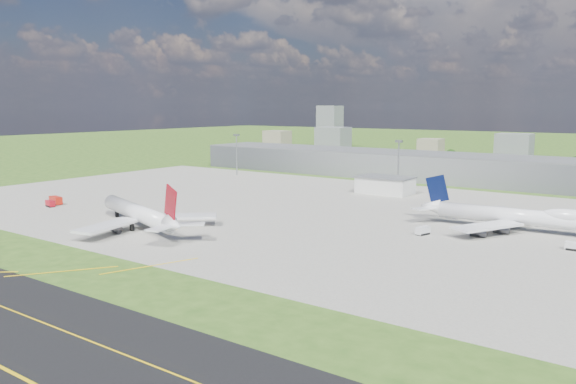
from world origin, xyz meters
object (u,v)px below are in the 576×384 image
Objects in this scene: fire_truck at (56,201)px; tug_yellow at (168,227)px; van_white_far at (574,247)px; airliner_blue_quad at (521,217)px; crash_tender at (50,204)px; van_white_near at (423,231)px; airliner_red_twin at (140,214)px.

tug_yellow is at bearing 5.79° from fire_truck.
tug_yellow is at bearing -155.88° from van_white_far.
airliner_blue_quad is at bearing 137.88° from van_white_far.
crash_tender is (-177.53, -67.84, -3.62)m from airliner_blue_quad.
fire_truck is at bearing -165.91° from van_white_far.
tug_yellow is 0.74× the size of van_white_near.
fire_truck reaches higher than crash_tender.
tug_yellow is (-102.46, -69.22, -4.06)m from airliner_blue_quad.
van_white_far is at bearing -139.01° from airliner_red_twin.
airliner_red_twin is 11.80× the size of crash_tender.
airliner_blue_quad is at bearing -128.31° from airliner_red_twin.
van_white_far is (122.09, 50.39, 0.31)m from tug_yellow.
crash_tender reaches higher than van_white_far.
airliner_red_twin is at bearing -155.89° from van_white_far.
crash_tender is 203.15m from van_white_far.
airliner_red_twin reaches higher than fire_truck.
crash_tender is at bearing 144.05° from tug_yellow.
airliner_blue_quad is 8.35× the size of fire_truck.
tug_yellow is at bearing 137.03° from van_white_near.
tug_yellow is 88.54m from van_white_near.
crash_tender is at bearing -164.35° from van_white_far.
airliner_red_twin reaches higher than van_white_near.
airliner_blue_quad reaches higher than van_white_far.
airliner_blue_quad is at bearing 29.53° from fire_truck.
tug_yellow is (9.83, 4.02, -3.99)m from airliner_red_twin.
van_white_far is at bearing -46.96° from airliner_blue_quad.
airliner_blue_quad is 15.79× the size of tug_yellow.
airliner_red_twin is 13.21× the size of van_white_far.
airliner_red_twin is 11.06× the size of van_white_near.
van_white_far is at bearing 23.59° from crash_tender.
fire_truck is at bearing 140.53° from tug_yellow.
crash_tender is (3.60, -4.91, -0.34)m from fire_truck.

